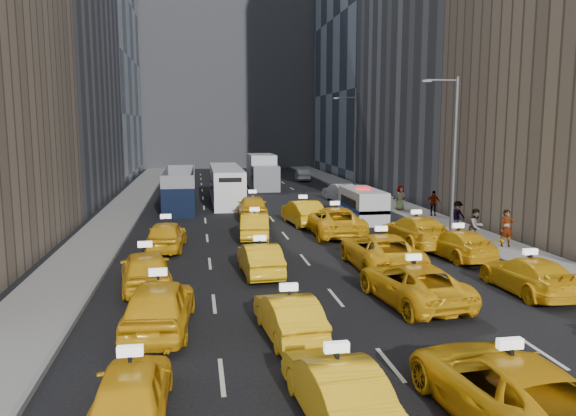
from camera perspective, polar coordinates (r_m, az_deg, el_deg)
name	(u,v)px	position (r m, az deg, el deg)	size (l,w,h in m)	color
ground	(350,315)	(19.41, 6.32, -10.77)	(160.00, 160.00, 0.00)	black
sidewalk_west	(123,211)	(43.44, -16.45, -0.25)	(3.00, 90.00, 0.15)	gray
sidewalk_east	(393,204)	(45.80, 10.59, 0.38)	(3.00, 90.00, 0.15)	gray
curb_west	(143,210)	(43.28, -14.55, -0.19)	(0.15, 90.00, 0.18)	slate
curb_east	(375,204)	(45.33, 8.87, 0.36)	(0.15, 90.00, 0.18)	slate
building_backdrop	(226,36)	(90.81, -6.31, 17.00)	(30.00, 12.00, 40.00)	slate
streetlight_near	(452,151)	(32.89, 16.36, 5.56)	(2.15, 0.22, 9.00)	#595B60
streetlight_far	(354,141)	(51.65, 6.70, 6.76)	(2.15, 0.22, 9.00)	#595B60
taxi_0	(132,390)	(13.20, -15.58, -17.42)	(1.60, 3.98, 1.36)	yellow
taxi_1	(336,387)	(12.91, 4.89, -17.65)	(1.47, 4.21, 1.39)	yellow
taxi_2	(507,387)	(13.51, 21.37, -16.62)	(2.57, 5.57, 1.55)	yellow
taxi_4	(159,305)	(18.11, -12.96, -9.58)	(1.97, 4.89, 1.67)	yellow
taxi_5	(289,315)	(17.26, 0.07, -10.85)	(1.41, 4.04, 1.33)	yellow
taxi_6	(413,283)	(20.82, 12.56, -7.46)	(2.45, 5.32, 1.48)	yellow
taxi_7	(529,275)	(23.43, 23.26, -6.28)	(1.95, 4.80, 1.39)	yellow
taxi_8	(146,270)	(22.67, -14.23, -6.08)	(1.86, 4.63, 1.58)	yellow
taxi_9	(260,259)	(24.11, -2.87, -5.19)	(1.48, 4.23, 1.39)	yellow
taxi_10	(381,251)	(25.46, 9.39, -4.32)	(2.65, 5.75, 1.60)	yellow
taxi_11	(457,244)	(28.26, 16.83, -3.53)	(1.93, 4.76, 1.38)	yellow
taxi_12	(166,235)	(29.47, -12.26, -2.73)	(1.81, 4.49, 1.53)	yellow
taxi_13	(255,226)	(31.78, -3.41, -1.82)	(1.54, 4.41, 1.45)	yellow
taxi_14	(335,221)	(32.72, 4.76, -1.33)	(2.79, 6.04, 1.68)	yellow
taxi_15	(416,231)	(30.57, 12.85, -2.28)	(2.25, 5.53, 1.61)	yellow
taxi_16	(253,207)	(38.54, -3.61, 0.14)	(1.95, 4.85, 1.65)	yellow
taxi_17	(303,212)	(36.09, 1.52, -0.45)	(1.69, 4.86, 1.60)	yellow
nypd_van	(363,205)	(38.01, 7.59, 0.27)	(2.08, 5.30, 2.27)	silver
double_decker	(180,190)	(43.97, -10.93, 1.85)	(3.16, 10.29, 2.95)	black
city_bus	(226,185)	(46.67, -6.29, 2.33)	(3.85, 11.63, 2.95)	white
box_truck	(263,172)	(57.01, -2.60, 3.69)	(3.19, 7.64, 3.41)	silver
misc_car_0	(340,192)	(47.33, 5.34, 1.58)	(1.62, 4.64, 1.53)	#95979C
misc_car_1	(177,181)	(57.04, -11.17, 2.69)	(2.75, 5.97, 1.66)	black
misc_car_2	(254,176)	(63.38, -3.47, 3.28)	(1.98, 4.86, 1.41)	slate
misc_car_3	(226,176)	(62.05, -6.34, 3.20)	(1.85, 4.59, 1.56)	black
misc_car_4	(302,175)	(64.95, 1.48, 3.38)	(1.41, 4.04, 1.33)	#ADB1B5
pedestrian_0	(507,228)	(30.97, 21.33, -1.93)	(0.70, 0.46, 1.92)	gray
pedestrian_1	(476,227)	(30.87, 18.55, -1.83)	(0.93, 0.51, 1.92)	gray
pedestrian_2	(457,215)	(35.25, 16.83, -0.70)	(1.10, 0.45, 1.70)	gray
pedestrian_3	(433,203)	(40.12, 14.53, 0.48)	(1.01, 0.46, 1.73)	gray
pedestrian_4	(400,198)	(42.23, 11.34, 1.04)	(0.89, 0.49, 1.82)	gray
pedestrian_5	(399,199)	(42.76, 11.23, 0.94)	(1.44, 0.41, 1.55)	gray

